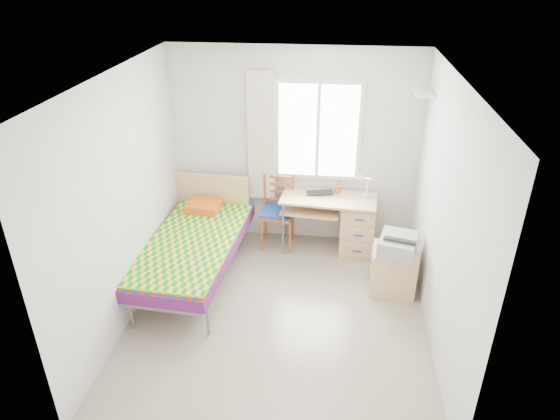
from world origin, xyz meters
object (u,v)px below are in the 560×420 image
object	(u,v)px
bed	(194,243)
cabinet	(393,270)
printer	(398,244)
desk	(352,222)
chair	(278,207)

from	to	relation	value
bed	cabinet	xyz separation A→B (m)	(2.37, -0.02, -0.18)
printer	bed	bearing A→B (deg)	-167.02
desk	cabinet	bearing A→B (deg)	-56.20
desk	bed	bearing A→B (deg)	-152.20
desk	printer	bearing A→B (deg)	-56.70
bed	printer	bearing A→B (deg)	2.59
cabinet	desk	bearing A→B (deg)	122.67
desk	printer	size ratio (longest dim) A/B	2.32
bed	cabinet	bearing A→B (deg)	3.52
desk	cabinet	distance (m)	0.97
desk	chair	world-z (taller)	chair
chair	cabinet	world-z (taller)	chair
desk	chair	distance (m)	1.00
cabinet	printer	size ratio (longest dim) A/B	1.01
desk	chair	xyz separation A→B (m)	(-0.99, 0.07, 0.13)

